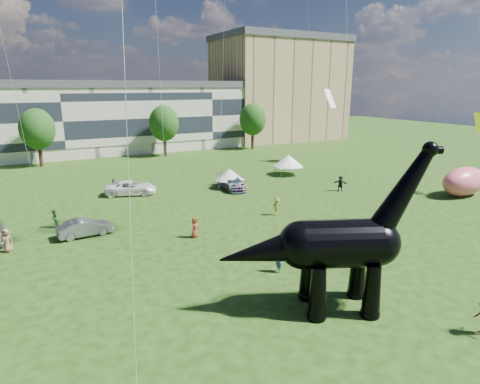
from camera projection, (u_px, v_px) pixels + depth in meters
name	position (u px, v px, depth m)	size (l,w,h in m)	color
ground	(322.00, 305.00, 22.96)	(220.00, 220.00, 0.00)	#16330C
terrace_row	(60.00, 122.00, 70.50)	(78.00, 11.00, 12.00)	beige
apartment_block	(279.00, 91.00, 93.78)	(28.00, 18.00, 22.00)	tan
tree_mid_left	(37.00, 126.00, 60.94)	(5.20, 5.20, 9.44)	#382314
tree_mid_right	(164.00, 121.00, 70.11)	(5.20, 5.20, 9.44)	#382314
tree_far_right	(253.00, 117.00, 78.36)	(5.20, 5.20, 9.44)	#382314
dinosaur_sculpture	(332.00, 247.00, 21.87)	(11.57, 6.46, 9.77)	black
car_grey	(85.00, 228.00, 33.44)	(1.53, 4.38, 1.44)	slate
car_white	(131.00, 188.00, 46.15)	(2.66, 5.77, 1.60)	white
car_dark	(232.00, 182.00, 48.71)	(2.28, 5.60, 1.63)	#595960
gazebo_near	(229.00, 174.00, 48.99)	(4.53, 4.53, 2.40)	silver
gazebo_far	(288.00, 161.00, 56.20)	(5.10, 5.10, 2.85)	white
inflatable_pink	(464.00, 181.00, 45.60)	(6.62, 3.31, 3.31)	#EF5D75
visitors	(206.00, 217.00, 35.70)	(46.88, 39.33, 1.84)	gray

